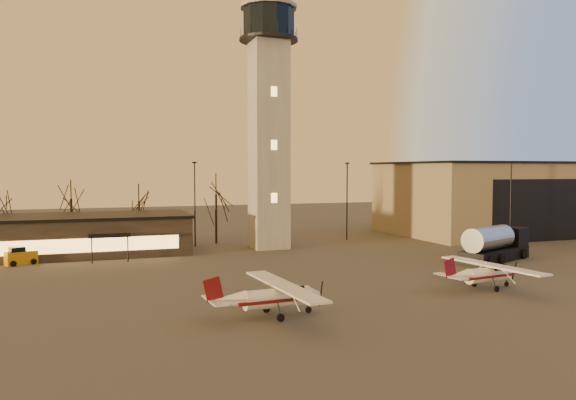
{
  "coord_description": "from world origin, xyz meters",
  "views": [
    {
      "loc": [
        -19.75,
        -32.58,
        9.19
      ],
      "look_at": [
        -3.63,
        13.0,
        6.58
      ],
      "focal_mm": 35.0,
      "sensor_mm": 36.0,
      "label": 1
    }
  ],
  "objects_px": {
    "control_tower": "(269,108)",
    "cessna_rear": "(279,301)",
    "cessna_front": "(489,277)",
    "fuel_truck": "(495,247)",
    "hangar": "(497,198)",
    "terminal": "(69,235)",
    "service_cart": "(20,258)"
  },
  "relations": [
    {
      "from": "control_tower",
      "to": "cessna_rear",
      "type": "bearing_deg",
      "value": -106.35
    },
    {
      "from": "cessna_front",
      "to": "fuel_truck",
      "type": "height_order",
      "value": "fuel_truck"
    },
    {
      "from": "control_tower",
      "to": "cessna_front",
      "type": "bearing_deg",
      "value": -71.39
    },
    {
      "from": "hangar",
      "to": "fuel_truck",
      "type": "distance_m",
      "value": 27.12
    },
    {
      "from": "control_tower",
      "to": "terminal",
      "type": "bearing_deg",
      "value": 174.85
    },
    {
      "from": "control_tower",
      "to": "service_cart",
      "type": "distance_m",
      "value": 30.72
    },
    {
      "from": "fuel_truck",
      "to": "service_cart",
      "type": "distance_m",
      "value": 46.92
    },
    {
      "from": "cessna_front",
      "to": "fuel_truck",
      "type": "distance_m",
      "value": 14.35
    },
    {
      "from": "hangar",
      "to": "service_cart",
      "type": "xyz_separation_m",
      "value": [
        -62.26,
        -7.0,
        -4.48
      ]
    },
    {
      "from": "control_tower",
      "to": "cessna_rear",
      "type": "distance_m",
      "value": 34.5
    },
    {
      "from": "cessna_front",
      "to": "service_cart",
      "type": "bearing_deg",
      "value": 137.75
    },
    {
      "from": "terminal",
      "to": "cessna_front",
      "type": "bearing_deg",
      "value": -43.2
    },
    {
      "from": "control_tower",
      "to": "service_cart",
      "type": "relative_size",
      "value": 10.39
    },
    {
      "from": "hangar",
      "to": "service_cart",
      "type": "relative_size",
      "value": 9.75
    },
    {
      "from": "hangar",
      "to": "cessna_rear",
      "type": "xyz_separation_m",
      "value": [
        -44.7,
        -33.63,
        -4.18
      ]
    },
    {
      "from": "fuel_truck",
      "to": "cessna_rear",
      "type": "bearing_deg",
      "value": -177.78
    },
    {
      "from": "hangar",
      "to": "cessna_front",
      "type": "height_order",
      "value": "hangar"
    },
    {
      "from": "terminal",
      "to": "fuel_truck",
      "type": "xyz_separation_m",
      "value": [
        40.65,
        -18.51,
        -0.74
      ]
    },
    {
      "from": "cessna_front",
      "to": "service_cart",
      "type": "relative_size",
      "value": 3.13
    },
    {
      "from": "cessna_front",
      "to": "cessna_rear",
      "type": "xyz_separation_m",
      "value": [
        -17.89,
        -2.34,
        0.06
      ]
    },
    {
      "from": "cessna_front",
      "to": "cessna_rear",
      "type": "height_order",
      "value": "cessna_rear"
    },
    {
      "from": "terminal",
      "to": "cessna_rear",
      "type": "relative_size",
      "value": 2.44
    },
    {
      "from": "hangar",
      "to": "cessna_front",
      "type": "bearing_deg",
      "value": -130.59
    },
    {
      "from": "service_cart",
      "to": "terminal",
      "type": "bearing_deg",
      "value": 26.6
    },
    {
      "from": "terminal",
      "to": "fuel_truck",
      "type": "height_order",
      "value": "terminal"
    },
    {
      "from": "cessna_rear",
      "to": "fuel_truck",
      "type": "xyz_separation_m",
      "value": [
        27.36,
        13.12,
        0.44
      ]
    },
    {
      "from": "hangar",
      "to": "cessna_front",
      "type": "relative_size",
      "value": 3.12
    },
    {
      "from": "control_tower",
      "to": "hangar",
      "type": "bearing_deg",
      "value": 6.31
    },
    {
      "from": "hangar",
      "to": "terminal",
      "type": "distance_m",
      "value": 58.11
    },
    {
      "from": "cessna_rear",
      "to": "fuel_truck",
      "type": "distance_m",
      "value": 30.34
    },
    {
      "from": "control_tower",
      "to": "cessna_front",
      "type": "xyz_separation_m",
      "value": [
        9.2,
        -27.31,
        -15.4
      ]
    },
    {
      "from": "control_tower",
      "to": "terminal",
      "type": "xyz_separation_m",
      "value": [
        -21.99,
        1.98,
        -14.17
      ]
    }
  ]
}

